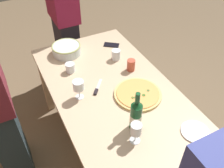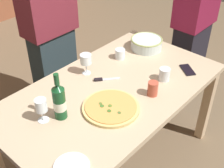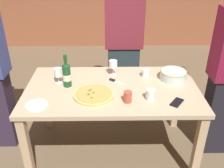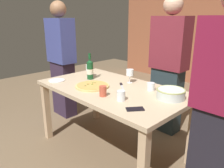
% 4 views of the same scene
% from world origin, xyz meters
% --- Properties ---
extents(ground_plane, '(8.00, 8.00, 0.00)m').
position_xyz_m(ground_plane, '(0.00, 0.00, 0.00)').
color(ground_plane, brown).
extents(dining_table, '(1.60, 0.90, 0.75)m').
position_xyz_m(dining_table, '(0.00, 0.00, 0.66)').
color(dining_table, tan).
rests_on(dining_table, ground).
extents(pizza, '(0.36, 0.36, 0.03)m').
position_xyz_m(pizza, '(-0.16, -0.14, 0.76)').
color(pizza, '#DAB86F').
rests_on(pizza, dining_table).
extents(serving_bowl, '(0.26, 0.26, 0.09)m').
position_xyz_m(serving_bowl, '(0.60, 0.16, 0.80)').
color(serving_bowl, silver).
rests_on(serving_bowl, dining_table).
extents(wine_bottle, '(0.08, 0.08, 0.31)m').
position_xyz_m(wine_bottle, '(-0.42, 0.04, 0.87)').
color(wine_bottle, '#154822').
rests_on(wine_bottle, dining_table).
extents(wine_glass_near_pizza, '(0.07, 0.07, 0.16)m').
position_xyz_m(wine_glass_near_pizza, '(-0.51, 0.09, 0.86)').
color(wine_glass_near_pizza, white).
rests_on(wine_glass_near_pizza, dining_table).
extents(wine_glass_by_bottle, '(0.08, 0.08, 0.16)m').
position_xyz_m(wine_glass_by_bottle, '(0.02, 0.26, 0.87)').
color(wine_glass_by_bottle, white).
rests_on(wine_glass_by_bottle, dining_table).
extents(cup_amber, '(0.08, 0.08, 0.09)m').
position_xyz_m(cup_amber, '(0.32, -0.20, 0.80)').
color(cup_amber, white).
rests_on(cup_amber, dining_table).
extents(cup_ceramic, '(0.07, 0.07, 0.10)m').
position_xyz_m(cup_ceramic, '(0.13, -0.24, 0.80)').
color(cup_ceramic, '#BA4E38').
rests_on(cup_ceramic, dining_table).
extents(cup_spare, '(0.08, 0.08, 0.08)m').
position_xyz_m(cup_spare, '(0.34, 0.22, 0.79)').
color(cup_spare, white).
rests_on(cup_spare, dining_table).
extents(side_plate, '(0.19, 0.19, 0.01)m').
position_xyz_m(side_plate, '(-0.63, -0.29, 0.76)').
color(side_plate, white).
rests_on(side_plate, dining_table).
extents(cell_phone, '(0.14, 0.16, 0.01)m').
position_xyz_m(cell_phone, '(0.54, -0.27, 0.76)').
color(cell_phone, black).
rests_on(cell_phone, dining_table).
extents(pizza_knife, '(0.16, 0.13, 0.02)m').
position_xyz_m(pizza_knife, '(0.03, 0.11, 0.76)').
color(pizza_knife, silver).
rests_on(pizza_knife, dining_table).
extents(person_host, '(0.40, 0.24, 1.71)m').
position_xyz_m(person_host, '(1.10, 0.01, 0.87)').
color(person_host, black).
rests_on(person_host, ground).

